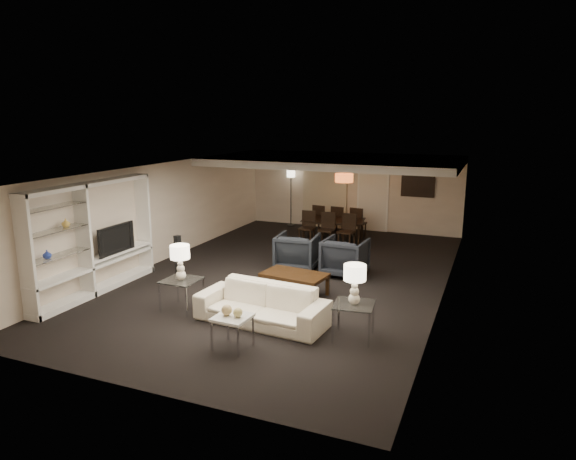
% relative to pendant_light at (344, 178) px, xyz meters
% --- Properties ---
extents(floor, '(11.00, 11.00, 0.00)m').
position_rel_pendant_light_xyz_m(floor, '(-0.30, -3.50, -1.92)').
color(floor, black).
rests_on(floor, ground).
extents(ceiling, '(7.00, 11.00, 0.02)m').
position_rel_pendant_light_xyz_m(ceiling, '(-0.30, -3.50, 0.58)').
color(ceiling, silver).
rests_on(ceiling, ground).
extents(wall_back, '(7.00, 0.02, 2.50)m').
position_rel_pendant_light_xyz_m(wall_back, '(-0.30, 2.00, -0.67)').
color(wall_back, '#C4B39E').
rests_on(wall_back, ground).
extents(wall_front, '(7.00, 0.02, 2.50)m').
position_rel_pendant_light_xyz_m(wall_front, '(-0.30, -9.00, -0.67)').
color(wall_front, '#C4B39E').
rests_on(wall_front, ground).
extents(wall_left, '(0.02, 11.00, 2.50)m').
position_rel_pendant_light_xyz_m(wall_left, '(-3.80, -3.50, -0.67)').
color(wall_left, '#C4B39E').
rests_on(wall_left, ground).
extents(wall_right, '(0.02, 11.00, 2.50)m').
position_rel_pendant_light_xyz_m(wall_right, '(3.20, -3.50, -0.67)').
color(wall_right, '#C4B39E').
rests_on(wall_right, ground).
extents(ceiling_soffit, '(7.00, 4.00, 0.20)m').
position_rel_pendant_light_xyz_m(ceiling_soffit, '(-0.30, 0.00, 0.48)').
color(ceiling_soffit, silver).
rests_on(ceiling_soffit, ceiling).
extents(curtains, '(1.50, 0.12, 2.40)m').
position_rel_pendant_light_xyz_m(curtains, '(-1.20, 1.92, -0.72)').
color(curtains, beige).
rests_on(curtains, wall_back).
extents(door, '(0.90, 0.05, 2.10)m').
position_rel_pendant_light_xyz_m(door, '(0.40, 1.97, -0.87)').
color(door, silver).
rests_on(door, wall_back).
extents(painting, '(0.95, 0.04, 0.65)m').
position_rel_pendant_light_xyz_m(painting, '(1.80, 1.96, -0.37)').
color(painting, '#142D38').
rests_on(painting, wall_back).
extents(media_unit, '(0.38, 3.40, 2.35)m').
position_rel_pendant_light_xyz_m(media_unit, '(-3.61, -6.10, -0.74)').
color(media_unit, white).
rests_on(media_unit, wall_left).
extents(pendant_light, '(0.52, 0.52, 0.24)m').
position_rel_pendant_light_xyz_m(pendant_light, '(0.00, 0.00, 0.00)').
color(pendant_light, '#D8591E').
rests_on(pendant_light, ceiling_soffit).
extents(sofa, '(2.46, 1.13, 0.70)m').
position_rel_pendant_light_xyz_m(sofa, '(0.32, -6.25, -1.57)').
color(sofa, beige).
rests_on(sofa, floor).
extents(coffee_table, '(1.40, 0.93, 0.47)m').
position_rel_pendant_light_xyz_m(coffee_table, '(0.32, -4.65, -1.69)').
color(coffee_table, black).
rests_on(coffee_table, floor).
extents(armchair_left, '(1.04, 1.06, 0.89)m').
position_rel_pendant_light_xyz_m(armchair_left, '(-0.28, -2.95, -1.48)').
color(armchair_left, black).
rests_on(armchair_left, floor).
extents(armchair_right, '(1.00, 1.02, 0.89)m').
position_rel_pendant_light_xyz_m(armchair_right, '(0.92, -2.95, -1.48)').
color(armchair_right, black).
rests_on(armchair_right, floor).
extents(side_table_left, '(0.66, 0.66, 0.61)m').
position_rel_pendant_light_xyz_m(side_table_left, '(-1.38, -6.25, -1.61)').
color(side_table_left, silver).
rests_on(side_table_left, floor).
extents(side_table_right, '(0.73, 0.73, 0.61)m').
position_rel_pendant_light_xyz_m(side_table_right, '(2.02, -6.25, -1.61)').
color(side_table_right, white).
rests_on(side_table_right, floor).
extents(table_lamp_left, '(0.37, 0.37, 0.68)m').
position_rel_pendant_light_xyz_m(table_lamp_left, '(-1.38, -6.25, -0.97)').
color(table_lamp_left, white).
rests_on(table_lamp_left, side_table_left).
extents(table_lamp_right, '(0.38, 0.38, 0.68)m').
position_rel_pendant_light_xyz_m(table_lamp_right, '(2.02, -6.25, -0.97)').
color(table_lamp_right, '#EDE1C8').
rests_on(table_lamp_right, side_table_right).
extents(marble_table, '(0.58, 0.58, 0.55)m').
position_rel_pendant_light_xyz_m(marble_table, '(0.32, -7.35, -1.65)').
color(marble_table, white).
rests_on(marble_table, floor).
extents(gold_gourd_a, '(0.17, 0.17, 0.17)m').
position_rel_pendant_light_xyz_m(gold_gourd_a, '(0.22, -7.35, -1.29)').
color(gold_gourd_a, tan).
rests_on(gold_gourd_a, marble_table).
extents(gold_gourd_b, '(0.15, 0.15, 0.15)m').
position_rel_pendant_light_xyz_m(gold_gourd_b, '(0.42, -7.35, -1.30)').
color(gold_gourd_b, '#D4C370').
rests_on(gold_gourd_b, marble_table).
extents(television, '(1.08, 0.14, 0.62)m').
position_rel_pendant_light_xyz_m(television, '(-3.58, -5.57, -0.86)').
color(television, black).
rests_on(television, media_unit).
extents(vase_blue, '(0.16, 0.16, 0.17)m').
position_rel_pendant_light_xyz_m(vase_blue, '(-3.61, -7.29, -0.78)').
color(vase_blue, '#263BA4').
rests_on(vase_blue, media_unit).
extents(vase_amber, '(0.16, 0.16, 0.17)m').
position_rel_pendant_light_xyz_m(vase_amber, '(-3.61, -6.78, -0.28)').
color(vase_amber, gold).
rests_on(vase_amber, media_unit).
extents(floor_speaker, '(0.13, 0.13, 1.08)m').
position_rel_pendant_light_xyz_m(floor_speaker, '(-2.39, -4.87, -1.38)').
color(floor_speaker, black).
rests_on(floor_speaker, floor).
extents(dining_table, '(1.92, 1.23, 0.64)m').
position_rel_pendant_light_xyz_m(dining_table, '(-0.37, 0.22, -1.60)').
color(dining_table, black).
rests_on(dining_table, floor).
extents(chair_nl, '(0.45, 0.45, 0.94)m').
position_rel_pendant_light_xyz_m(chair_nl, '(-0.97, -0.43, -1.45)').
color(chair_nl, black).
rests_on(chair_nl, floor).
extents(chair_nm, '(0.45, 0.45, 0.94)m').
position_rel_pendant_light_xyz_m(chair_nm, '(-0.37, -0.43, -1.45)').
color(chair_nm, black).
rests_on(chair_nm, floor).
extents(chair_nr, '(0.49, 0.49, 0.94)m').
position_rel_pendant_light_xyz_m(chair_nr, '(0.23, -0.43, -1.45)').
color(chair_nr, black).
rests_on(chair_nr, floor).
extents(chair_fl, '(0.49, 0.49, 0.94)m').
position_rel_pendant_light_xyz_m(chair_fl, '(-0.97, 0.87, -1.45)').
color(chair_fl, black).
rests_on(chair_fl, floor).
extents(chair_fm, '(0.49, 0.49, 0.94)m').
position_rel_pendant_light_xyz_m(chair_fm, '(-0.37, 0.87, -1.45)').
color(chair_fm, black).
rests_on(chair_fm, floor).
extents(chair_fr, '(0.49, 0.49, 0.94)m').
position_rel_pendant_light_xyz_m(chair_fr, '(0.23, 0.87, -1.45)').
color(chair_fr, black).
rests_on(chair_fr, floor).
extents(floor_lamp, '(0.34, 0.34, 1.90)m').
position_rel_pendant_light_xyz_m(floor_lamp, '(-2.33, 1.70, -0.97)').
color(floor_lamp, black).
rests_on(floor_lamp, floor).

